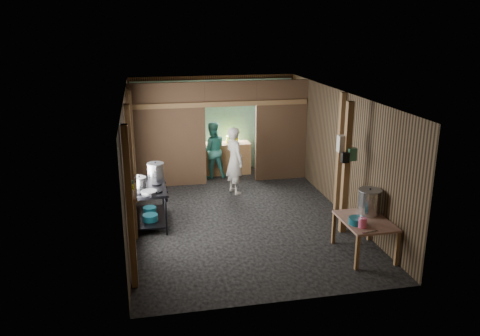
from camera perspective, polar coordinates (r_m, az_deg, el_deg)
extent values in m
cube|color=black|center=(10.55, -0.22, -5.41)|extent=(4.50, 7.00, 0.00)
cube|color=#2A2826|center=(9.86, -0.23, 8.70)|extent=(4.50, 7.00, 0.00)
cube|color=brown|center=(13.49, -3.16, 5.30)|extent=(4.50, 0.00, 2.60)
cube|color=brown|center=(6.92, 5.50, -6.22)|extent=(4.50, 0.00, 2.60)
cube|color=brown|center=(9.95, -13.03, 0.68)|extent=(0.00, 7.00, 2.60)
cube|color=brown|center=(10.78, 11.59, 2.01)|extent=(0.00, 7.00, 2.60)
cube|color=brown|center=(12.09, -8.47, 3.79)|extent=(1.85, 0.10, 2.60)
cube|color=brown|center=(12.57, 4.87, 4.41)|extent=(1.35, 0.10, 2.60)
cube|color=brown|center=(12.09, -1.12, 8.79)|extent=(1.30, 0.10, 0.60)
cube|color=#71C8C3|center=(13.44, -3.11, 5.04)|extent=(4.40, 0.06, 2.50)
cube|color=#986845|center=(13.21, -1.46, 1.17)|extent=(1.20, 0.50, 0.85)
cylinder|color=beige|center=(13.32, -2.06, 7.79)|extent=(0.20, 0.03, 0.20)
cube|color=#986845|center=(7.48, -12.83, -4.75)|extent=(0.10, 0.12, 2.60)
cube|color=#986845|center=(9.19, -12.68, -0.66)|extent=(0.10, 0.12, 2.60)
cube|color=#986845|center=(11.11, -12.57, 2.39)|extent=(0.10, 0.12, 2.60)
cube|color=#986845|center=(10.58, 11.65, 1.72)|extent=(0.10, 0.12, 2.60)
cube|color=#986845|center=(9.48, 12.38, -0.09)|extent=(0.12, 0.12, 2.60)
cube|color=#986845|center=(12.04, -2.25, 7.54)|extent=(4.40, 0.12, 0.12)
cylinder|color=gray|center=(10.25, -12.90, 3.18)|extent=(0.03, 0.34, 0.34)
cylinder|color=black|center=(10.66, -12.83, 3.16)|extent=(0.03, 0.30, 0.30)
cube|color=#986845|center=(7.92, -12.61, -2.75)|extent=(0.14, 0.80, 0.03)
cylinder|color=beige|center=(7.66, -12.66, -2.91)|extent=(0.07, 0.07, 0.10)
cylinder|color=#CACC06|center=(7.90, -12.64, -2.30)|extent=(0.08, 0.08, 0.10)
cylinder|color=#377151|center=(8.11, -12.63, -1.80)|extent=(0.06, 0.06, 0.10)
cube|color=beige|center=(9.41, 12.09, 2.83)|extent=(0.22, 0.15, 0.32)
cube|color=#377151|center=(9.38, 13.03, 1.58)|extent=(0.16, 0.12, 0.24)
cube|color=black|center=(9.32, 12.27, 1.22)|extent=(0.14, 0.10, 0.20)
cylinder|color=silver|center=(10.36, -11.75, -1.05)|extent=(0.15, 0.15, 0.09)
cylinder|color=#145C6B|center=(9.94, -10.52, -5.76)|extent=(0.31, 0.31, 0.13)
cylinder|color=#145C6B|center=(10.37, -10.58, -4.84)|extent=(0.28, 0.28, 0.11)
cylinder|color=#145C6B|center=(8.63, 13.68, -6.06)|extent=(0.39, 0.39, 0.11)
cylinder|color=#FC5E8F|center=(8.50, 14.22, -6.27)|extent=(0.18, 0.18, 0.17)
cube|color=silver|center=(8.37, 15.07, -7.28)|extent=(0.30, 0.08, 0.01)
cylinder|color=#CACC06|center=(13.10, -0.91, 3.38)|extent=(0.34, 0.34, 0.19)
imported|color=beige|center=(11.58, -0.65, 0.89)|extent=(0.56, 0.69, 1.63)
imported|color=teal|center=(12.77, -3.28, 2.12)|extent=(0.75, 0.59, 1.51)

